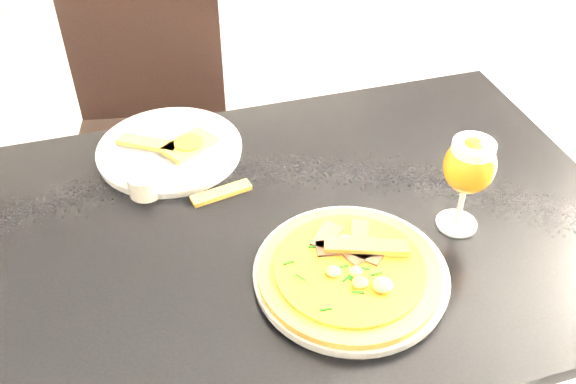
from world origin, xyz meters
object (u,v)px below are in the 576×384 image
dining_table (292,261)px  chair_far (152,135)px  pizza (350,270)px  beer_glass (470,166)px

dining_table → chair_far: 0.74m
chair_far → pizza: size_ratio=3.16×
pizza → beer_glass: bearing=8.4°
pizza → beer_glass: beer_glass is taller
beer_glass → dining_table: bearing=155.3°
chair_far → beer_glass: bearing=-47.7°
dining_table → beer_glass: beer_glass is taller
dining_table → chair_far: chair_far is taller
beer_glass → pizza: bearing=-171.6°
pizza → beer_glass: 0.26m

